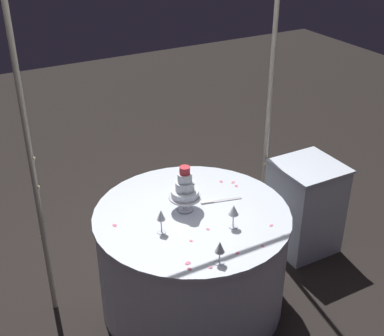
# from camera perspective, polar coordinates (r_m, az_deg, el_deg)

# --- Properties ---
(ground_plane) EXTENTS (12.00, 12.00, 0.00)m
(ground_plane) POSITION_cam_1_polar(r_m,az_deg,el_deg) (3.96, 0.00, -14.15)
(ground_plane) COLOR black
(decorative_arch) EXTENTS (1.85, 0.06, 2.49)m
(decorative_arch) POSITION_cam_1_polar(r_m,az_deg,el_deg) (3.47, -3.36, 9.66)
(decorative_arch) COLOR #B7B29E
(decorative_arch) RESTS_ON ground
(main_table) EXTENTS (1.32, 1.32, 0.76)m
(main_table) POSITION_cam_1_polar(r_m,az_deg,el_deg) (3.71, 0.00, -9.84)
(main_table) COLOR silver
(main_table) RESTS_ON ground
(side_table) EXTENTS (0.49, 0.49, 0.77)m
(side_table) POSITION_cam_1_polar(r_m,az_deg,el_deg) (4.35, 12.21, -4.13)
(side_table) COLOR silver
(side_table) RESTS_ON ground
(tiered_cake) EXTENTS (0.22, 0.22, 0.33)m
(tiered_cake) POSITION_cam_1_polar(r_m,az_deg,el_deg) (3.44, -0.78, -2.29)
(tiered_cake) COLOR silver
(tiered_cake) RESTS_ON main_table
(wine_glass_0) EXTENTS (0.06, 0.06, 0.17)m
(wine_glass_0) POSITION_cam_1_polar(r_m,az_deg,el_deg) (3.25, -3.40, -5.27)
(wine_glass_0) COLOR silver
(wine_glass_0) RESTS_ON main_table
(wine_glass_1) EXTENTS (0.07, 0.07, 0.16)m
(wine_glass_1) POSITION_cam_1_polar(r_m,az_deg,el_deg) (3.30, 4.56, -4.68)
(wine_glass_1) COLOR silver
(wine_glass_1) RESTS_ON main_table
(wine_glass_2) EXTENTS (0.06, 0.06, 0.15)m
(wine_glass_2) POSITION_cam_1_polar(r_m,az_deg,el_deg) (3.01, 3.04, -8.68)
(wine_glass_2) COLOR silver
(wine_glass_2) RESTS_ON main_table
(cake_knife) EXTENTS (0.29, 0.09, 0.01)m
(cake_knife) POSITION_cam_1_polar(r_m,az_deg,el_deg) (3.62, 2.90, -3.60)
(cake_knife) COLOR silver
(cake_knife) RESTS_ON main_table
(rose_petal_0) EXTENTS (0.03, 0.04, 0.00)m
(rose_petal_0) POSITION_cam_1_polar(r_m,az_deg,el_deg) (3.85, 3.20, -1.48)
(rose_petal_0) COLOR #EA6B84
(rose_petal_0) RESTS_ON main_table
(rose_petal_1) EXTENTS (0.02, 0.03, 0.00)m
(rose_petal_1) POSITION_cam_1_polar(r_m,az_deg,el_deg) (3.34, 1.79, -6.66)
(rose_petal_1) COLOR #EA6B84
(rose_petal_1) RESTS_ON main_table
(rose_petal_2) EXTENTS (0.04, 0.04, 0.00)m
(rose_petal_2) POSITION_cam_1_polar(r_m,az_deg,el_deg) (3.80, 4.85, -1.96)
(rose_petal_2) COLOR #EA6B84
(rose_petal_2) RESTS_ON main_table
(rose_petal_3) EXTENTS (0.03, 0.02, 0.00)m
(rose_petal_3) POSITION_cam_1_polar(r_m,az_deg,el_deg) (3.15, 4.97, -9.23)
(rose_petal_3) COLOR #EA6B84
(rose_petal_3) RESTS_ON main_table
(rose_petal_4) EXTENTS (0.03, 0.04, 0.00)m
(rose_petal_4) POSITION_cam_1_polar(r_m,az_deg,el_deg) (3.41, -8.44, -6.19)
(rose_petal_4) COLOR #EA6B84
(rose_petal_4) RESTS_ON main_table
(rose_petal_5) EXTENTS (0.03, 0.03, 0.00)m
(rose_petal_5) POSITION_cam_1_polar(r_m,az_deg,el_deg) (3.85, -0.64, -1.45)
(rose_petal_5) COLOR #EA6B84
(rose_petal_5) RESTS_ON main_table
(rose_petal_6) EXTENTS (0.04, 0.04, 0.00)m
(rose_petal_6) POSITION_cam_1_polar(r_m,az_deg,el_deg) (3.80, -1.22, -1.92)
(rose_petal_6) COLOR #EA6B84
(rose_petal_6) RESTS_ON main_table
(rose_petal_7) EXTENTS (0.04, 0.03, 0.00)m
(rose_petal_7) POSITION_cam_1_polar(r_m,az_deg,el_deg) (3.07, -0.47, -10.32)
(rose_petal_7) COLOR #EA6B84
(rose_petal_7) RESTS_ON main_table
(rose_petal_8) EXTENTS (0.04, 0.04, 0.00)m
(rose_petal_8) POSITION_cam_1_polar(r_m,az_deg,el_deg) (3.85, 4.50, -1.56)
(rose_petal_8) COLOR #EA6B84
(rose_petal_8) RESTS_ON main_table
(rose_petal_9) EXTENTS (0.03, 0.02, 0.00)m
(rose_petal_9) POSITION_cam_1_polar(r_m,az_deg,el_deg) (3.04, 2.03, -10.79)
(rose_petal_9) COLOR #EA6B84
(rose_petal_9) RESTS_ON main_table
(rose_petal_10) EXTENTS (0.02, 0.03, 0.00)m
(rose_petal_10) POSITION_cam_1_polar(r_m,az_deg,el_deg) (3.22, 7.71, -8.42)
(rose_petal_10) COLOR #EA6B84
(rose_petal_10) RESTS_ON main_table
(rose_petal_11) EXTENTS (0.03, 0.04, 0.00)m
(rose_petal_11) POSITION_cam_1_polar(r_m,az_deg,el_deg) (3.03, -0.27, -10.94)
(rose_petal_11) COLOR #EA6B84
(rose_petal_11) RESTS_ON main_table
(rose_petal_12) EXTENTS (0.02, 0.03, 0.00)m
(rose_petal_12) POSITION_cam_1_polar(r_m,az_deg,el_deg) (3.24, -0.09, -7.94)
(rose_petal_12) COLOR #EA6B84
(rose_petal_12) RESTS_ON main_table
(rose_petal_13) EXTENTS (0.03, 0.02, 0.00)m
(rose_petal_13) POSITION_cam_1_polar(r_m,az_deg,el_deg) (3.41, 8.64, -6.20)
(rose_petal_13) COLOR #EA6B84
(rose_petal_13) RESTS_ON main_table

